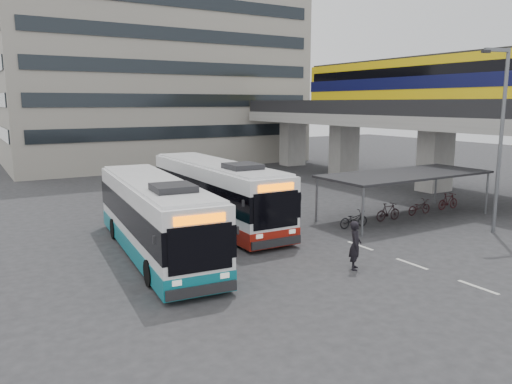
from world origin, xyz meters
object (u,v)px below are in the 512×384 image
bus_teal (155,217)px  pedestrian (355,245)px  bus_main (216,193)px  lamp_post (500,130)px

bus_teal → pedestrian: size_ratio=6.16×
bus_main → lamp_post: 14.40m
bus_teal → pedestrian: bearing=-39.4°
bus_main → bus_teal: 5.93m
pedestrian → lamp_post: (9.61, 0.67, 4.12)m
bus_main → pedestrian: bearing=-81.4°
bus_main → bus_teal: bearing=-141.4°
bus_main → lamp_post: size_ratio=1.35×
bus_main → pedestrian: size_ratio=6.27×
pedestrian → bus_teal: bearing=88.0°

